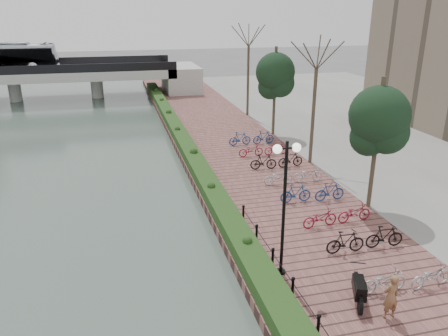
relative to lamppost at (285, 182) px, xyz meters
name	(u,v)px	position (x,y,z in m)	size (l,w,h in m)	color
promenade	(245,163)	(2.46, 13.03, -3.96)	(8.00, 75.00, 0.50)	brown
hedge	(188,148)	(-0.94, 15.53, -3.41)	(1.10, 56.00, 0.60)	#1D3D16
chain_fence	(305,306)	(-0.14, -2.47, -3.36)	(0.10, 14.10, 0.70)	black
lamppost	(285,182)	(0.00, 0.00, 0.00)	(1.02, 0.32, 5.18)	black
motorcycle	(359,287)	(1.94, -2.21, -3.17)	(0.54, 1.71, 1.07)	black
pedestrian	(391,296)	(2.46, -3.22, -2.92)	(0.57, 0.38, 1.57)	brown
bicycle_parking	(303,184)	(3.96, 6.99, -3.24)	(2.40, 19.89, 1.00)	#B2B2B7
street_trees	(339,127)	(6.46, 8.21, -0.52)	(3.20, 37.12, 6.80)	#372E20
bridge	(11,72)	(-16.61, 40.53, -0.84)	(36.00, 10.77, 6.50)	#A8A8A3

